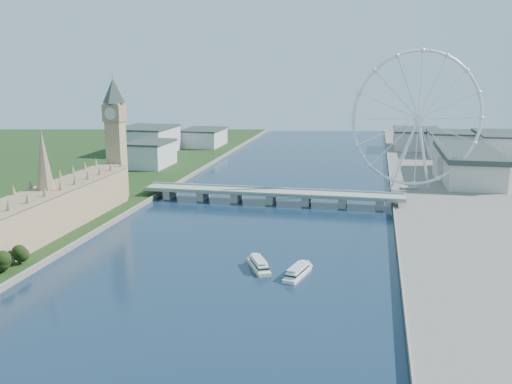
# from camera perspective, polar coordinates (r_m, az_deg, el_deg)

# --- Properties ---
(parliament_range) EXTENTS (24.00, 200.00, 70.00)m
(parliament_range) POSITION_cam_1_polar(r_m,az_deg,el_deg) (404.14, -20.13, -1.82)
(parliament_range) COLOR tan
(parliament_range) RESTS_ON ground
(big_ben) EXTENTS (20.02, 20.02, 110.00)m
(big_ben) POSITION_cam_1_polar(r_m,az_deg,el_deg) (489.62, -13.93, 6.70)
(big_ben) COLOR tan
(big_ben) RESTS_ON ground
(westminster_bridge) EXTENTS (220.00, 22.00, 9.50)m
(westminster_bridge) POSITION_cam_1_polar(r_m,az_deg,el_deg) (480.82, 1.52, -0.28)
(westminster_bridge) COLOR gray
(westminster_bridge) RESTS_ON ground
(london_eye) EXTENTS (113.60, 39.12, 124.30)m
(london_eye) POSITION_cam_1_polar(r_m,az_deg,el_deg) (519.83, 15.91, 7.02)
(london_eye) COLOR silver
(london_eye) RESTS_ON ground
(county_hall) EXTENTS (54.00, 144.00, 35.00)m
(county_hall) POSITION_cam_1_polar(r_m,az_deg,el_deg) (609.21, 20.22, 1.05)
(county_hall) COLOR beige
(county_hall) RESTS_ON ground
(city_skyline) EXTENTS (505.00, 280.00, 32.00)m
(city_skyline) POSITION_cam_1_polar(r_m,az_deg,el_deg) (729.21, 8.24, 4.84)
(city_skyline) COLOR beige
(city_skyline) RESTS_ON ground
(tour_boat_near) EXTENTS (19.88, 29.93, 6.55)m
(tour_boat_near) POSITION_cam_1_polar(r_m,az_deg,el_deg) (327.69, 0.31, -7.71)
(tour_boat_near) COLOR beige
(tour_boat_near) RESTS_ON ground
(tour_boat_far) EXTENTS (14.32, 30.30, 6.48)m
(tour_boat_far) POSITION_cam_1_polar(r_m,az_deg,el_deg) (317.81, 4.15, -8.40)
(tour_boat_far) COLOR silver
(tour_boat_far) RESTS_ON ground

